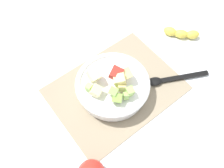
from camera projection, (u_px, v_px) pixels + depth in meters
ground_plane at (116, 89)px, 0.88m from camera, size 2.40×2.40×0.00m
placemat at (116, 89)px, 0.88m from camera, size 0.45×0.34×0.01m
salad_bowl at (112, 85)px, 0.84m from camera, size 0.26×0.26×0.12m
serving_spoon at (168, 79)px, 0.89m from camera, size 0.22×0.13×0.01m
banana_whole at (181, 33)px, 0.99m from camera, size 0.12×0.13×0.04m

